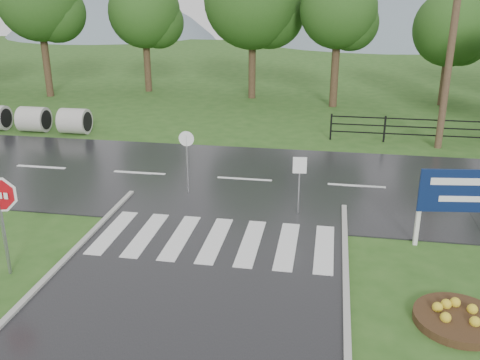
# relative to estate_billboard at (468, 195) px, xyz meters

# --- Properties ---
(ground) EXTENTS (120.00, 120.00, 0.00)m
(ground) POSITION_rel_estate_billboard_xyz_m (-6.62, -5.78, -1.55)
(ground) COLOR #2A511B
(ground) RESTS_ON ground
(main_road) EXTENTS (90.00, 8.00, 0.04)m
(main_road) POSITION_rel_estate_billboard_xyz_m (-6.62, 4.22, -1.55)
(main_road) COLOR black
(main_road) RESTS_ON ground
(crosswalk) EXTENTS (6.50, 2.80, 0.02)m
(crosswalk) POSITION_rel_estate_billboard_xyz_m (-6.62, -0.78, -1.49)
(crosswalk) COLOR silver
(crosswalk) RESTS_ON ground
(fence_west) EXTENTS (9.58, 0.08, 1.20)m
(fence_west) POSITION_rel_estate_billboard_xyz_m (1.13, 10.22, -0.82)
(fence_west) COLOR black
(fence_west) RESTS_ON ground
(hills) EXTENTS (102.00, 48.00, 48.00)m
(hills) POSITION_rel_estate_billboard_xyz_m (-3.13, 59.22, -17.08)
(hills) COLOR slate
(hills) RESTS_ON ground
(treeline) EXTENTS (83.20, 5.20, 10.00)m
(treeline) POSITION_rel_estate_billboard_xyz_m (-5.62, 18.22, -1.55)
(treeline) COLOR #1E4415
(treeline) RESTS_ON ground
(estate_billboard) EXTENTS (2.56, 0.40, 2.25)m
(estate_billboard) POSITION_rel_estate_billboard_xyz_m (0.00, 0.00, 0.00)
(estate_billboard) COLOR silver
(estate_billboard) RESTS_ON ground
(flower_bed) EXTENTS (1.85, 1.85, 0.37)m
(flower_bed) POSITION_rel_estate_billboard_xyz_m (-0.76, -3.60, -1.41)
(flower_bed) COLOR #332111
(flower_bed) RESTS_ON ground
(reg_sign_small) EXTENTS (0.42, 0.07, 1.87)m
(reg_sign_small) POSITION_rel_estate_billboard_xyz_m (-4.49, 1.47, -0.20)
(reg_sign_small) COLOR #939399
(reg_sign_small) RESTS_ON ground
(reg_sign_round) EXTENTS (0.51, 0.07, 2.20)m
(reg_sign_round) POSITION_rel_estate_billboard_xyz_m (-8.30, 2.61, -0.15)
(reg_sign_round) COLOR #939399
(reg_sign_round) RESTS_ON ground
(utility_pole_east) EXTENTS (1.54, 0.57, 8.92)m
(utility_pole_east) POSITION_rel_estate_billboard_xyz_m (1.02, 9.72, 2.99)
(utility_pole_east) COLOR #473523
(utility_pole_east) RESTS_ON ground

